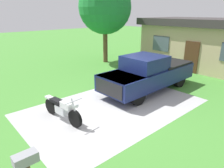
% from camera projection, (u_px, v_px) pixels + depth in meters
% --- Properties ---
extents(ground_plane, '(80.00, 80.00, 0.00)m').
position_uv_depth(ground_plane, '(114.00, 107.00, 8.96)').
color(ground_plane, '#458934').
extents(driveway_pad, '(4.79, 7.65, 0.01)m').
position_uv_depth(driveway_pad, '(114.00, 107.00, 8.95)').
color(driveway_pad, '#AAAAAA').
rests_on(driveway_pad, ground).
extents(motorcycle, '(2.21, 0.70, 1.09)m').
position_uv_depth(motorcycle, '(62.00, 109.00, 7.74)').
color(motorcycle, black).
rests_on(motorcycle, ground).
extents(pickup_truck, '(2.10, 5.66, 1.90)m').
position_uv_depth(pickup_truck, '(149.00, 73.00, 10.64)').
color(pickup_truck, black).
rests_on(pickup_truck, ground).
extents(mailbox, '(0.26, 0.48, 1.26)m').
position_uv_depth(mailbox, '(27.00, 166.00, 4.17)').
color(mailbox, '#4C3823').
rests_on(mailbox, ground).
extents(shade_tree, '(4.06, 4.06, 6.30)m').
position_uv_depth(shade_tree, '(105.00, 7.00, 15.68)').
color(shade_tree, brown).
rests_on(shade_tree, ground).
extents(neighbor_house, '(9.60, 5.60, 3.50)m').
position_uv_depth(neighbor_house, '(210.00, 43.00, 15.12)').
color(neighbor_house, tan).
rests_on(neighbor_house, ground).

